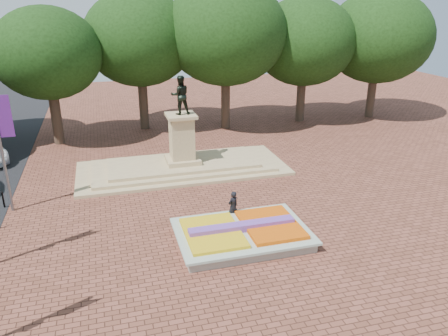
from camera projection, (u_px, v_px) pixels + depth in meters
name	position (u px, v px, depth m)	size (l,w,h in m)	color
ground	(212.00, 224.00, 22.65)	(90.00, 90.00, 0.00)	brown
flower_bed	(243.00, 233.00, 20.98)	(6.30, 4.30, 0.91)	gray
monument	(183.00, 158.00, 29.51)	(14.00, 6.00, 6.40)	tan
tree_row_back	(185.00, 53.00, 36.99)	(44.80, 8.80, 10.43)	#34281C
pedestrian	(233.00, 207.00, 22.62)	(0.62, 0.41, 1.70)	black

